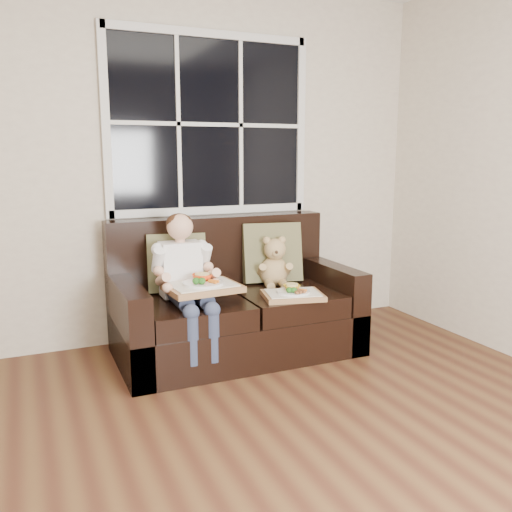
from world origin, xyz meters
name	(u,v)px	position (x,y,z in m)	size (l,w,h in m)	color
room_walls	(320,103)	(0.00, 0.00, 1.59)	(4.52, 5.02, 2.71)	beige
window_back	(210,125)	(0.47, 2.48, 1.65)	(1.62, 0.04, 1.37)	black
loveseat	(233,309)	(0.47, 2.02, 0.31)	(1.70, 0.92, 0.96)	black
pillow_left	(177,263)	(0.10, 2.17, 0.66)	(0.44, 0.26, 0.43)	brown
pillow_right	(272,253)	(0.86, 2.17, 0.68)	(0.48, 0.29, 0.47)	brown
child	(185,272)	(0.08, 1.90, 0.65)	(0.40, 0.60, 0.90)	white
teddy_bear	(275,265)	(0.83, 2.05, 0.60)	(0.26, 0.32, 0.39)	tan
tray_left	(203,286)	(0.16, 1.75, 0.58)	(0.50, 0.39, 0.11)	#9C6946
tray_right	(293,294)	(0.78, 1.66, 0.48)	(0.46, 0.39, 0.09)	#9C6946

